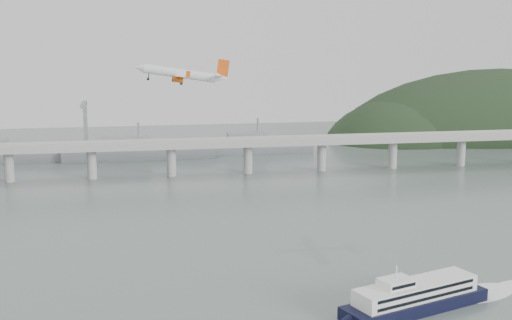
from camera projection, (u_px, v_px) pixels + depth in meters
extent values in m
plane|color=#576561|center=(282.00, 282.00, 253.36)|extent=(900.00, 900.00, 0.00)
cube|color=#989896|center=(217.00, 144.00, 443.38)|extent=(800.00, 22.00, 2.20)
cube|color=#989896|center=(219.00, 144.00, 432.85)|extent=(800.00, 0.60, 1.80)
cube|color=#989896|center=(216.00, 139.00, 453.18)|extent=(800.00, 0.60, 1.80)
cylinder|color=#989896|center=(9.00, 167.00, 423.21)|extent=(6.00, 6.00, 21.00)
cylinder|color=#989896|center=(92.00, 164.00, 431.71)|extent=(6.00, 6.00, 21.00)
cylinder|color=#989896|center=(171.00, 161.00, 440.20)|extent=(6.00, 6.00, 21.00)
cylinder|color=#989896|center=(248.00, 159.00, 448.70)|extent=(6.00, 6.00, 21.00)
cylinder|color=#989896|center=(322.00, 157.00, 457.19)|extent=(6.00, 6.00, 21.00)
cylinder|color=#989896|center=(393.00, 154.00, 465.69)|extent=(6.00, 6.00, 21.00)
cylinder|color=#989896|center=(461.00, 152.00, 474.18)|extent=(6.00, 6.00, 21.00)
ellipsoid|color=black|center=(496.00, 155.00, 622.09)|extent=(320.00, 150.00, 156.00)
ellipsoid|color=black|center=(401.00, 153.00, 595.17)|extent=(140.00, 110.00, 96.00)
cube|color=slate|center=(139.00, 154.00, 500.75)|extent=(110.55, 21.43, 8.00)
cube|color=slate|center=(124.00, 143.00, 497.42)|extent=(39.01, 16.73, 8.00)
cylinder|color=slate|center=(139.00, 132.00, 497.83)|extent=(1.60, 1.60, 14.00)
cube|color=slate|center=(258.00, 148.00, 525.73)|extent=(85.00, 13.60, 8.00)
cube|color=slate|center=(247.00, 138.00, 522.82)|extent=(29.75, 11.90, 8.00)
cylinder|color=slate|center=(258.00, 127.00, 522.81)|extent=(1.60, 1.60, 14.00)
cube|color=slate|center=(86.00, 127.00, 524.93)|extent=(3.00, 3.00, 40.00)
cube|color=slate|center=(84.00, 105.00, 511.96)|extent=(3.00, 28.00, 3.00)
cube|color=black|center=(415.00, 304.00, 227.50)|extent=(55.42, 30.29, 4.33)
cube|color=silver|center=(416.00, 290.00, 226.61)|extent=(46.52, 25.36, 5.42)
cube|color=black|center=(428.00, 291.00, 221.67)|extent=(38.89, 13.86, 1.08)
cube|color=black|center=(427.00, 299.00, 222.14)|extent=(38.89, 13.86, 1.08)
cube|color=black|center=(405.00, 281.00, 231.04)|extent=(38.89, 13.86, 1.08)
cube|color=black|center=(404.00, 288.00, 231.52)|extent=(38.89, 13.86, 1.08)
cube|color=silver|center=(396.00, 283.00, 221.68)|extent=(12.74, 10.76, 2.82)
cube|color=black|center=(404.00, 286.00, 218.38)|extent=(9.24, 3.37, 1.08)
cylinder|color=silver|center=(396.00, 272.00, 221.04)|extent=(0.69, 0.69, 4.33)
ellipsoid|color=white|center=(480.00, 293.00, 242.52)|extent=(34.62, 25.10, 0.22)
ellipsoid|color=white|center=(509.00, 285.00, 249.84)|extent=(24.67, 15.14, 0.22)
cylinder|color=silver|center=(180.00, 73.00, 298.26)|extent=(31.59, 7.87, 8.48)
cone|color=silver|center=(139.00, 68.00, 296.05)|extent=(5.43, 4.56, 4.63)
cone|color=silver|center=(222.00, 78.00, 300.47)|extent=(6.15, 4.15, 4.79)
cube|color=silver|center=(182.00, 76.00, 298.53)|extent=(7.99, 38.04, 3.14)
cube|color=silver|center=(219.00, 76.00, 300.25)|extent=(4.41, 13.54, 1.48)
cube|color=#DB4E0E|center=(223.00, 68.00, 299.96)|extent=(6.02, 1.05, 7.87)
cylinder|color=#DB4E0E|center=(178.00, 79.00, 304.52)|extent=(5.26, 3.14, 3.22)
cylinder|color=black|center=(173.00, 78.00, 304.23)|extent=(0.96, 2.60, 2.59)
cube|color=silver|center=(178.00, 77.00, 304.39)|extent=(2.95, 0.53, 1.73)
cylinder|color=#DB4E0E|center=(178.00, 80.00, 292.48)|extent=(5.26, 3.14, 3.22)
cylinder|color=black|center=(172.00, 79.00, 292.19)|extent=(0.96, 2.60, 2.59)
cube|color=silver|center=(178.00, 77.00, 292.35)|extent=(2.95, 0.53, 1.73)
cylinder|color=black|center=(182.00, 81.00, 301.60)|extent=(0.81, 0.54, 2.71)
cylinder|color=black|center=(181.00, 83.00, 301.74)|extent=(1.41, 0.58, 1.41)
cylinder|color=black|center=(182.00, 81.00, 295.91)|extent=(0.81, 0.54, 2.71)
cylinder|color=black|center=(181.00, 84.00, 296.05)|extent=(1.41, 0.58, 1.41)
cylinder|color=black|center=(148.00, 76.00, 296.96)|extent=(0.81, 0.54, 2.71)
cylinder|color=black|center=(148.00, 79.00, 297.10)|extent=(1.41, 0.58, 1.41)
cube|color=#DB4E0E|center=(187.00, 74.00, 317.25)|extent=(2.16, 0.46, 2.90)
cube|color=#DB4E0E|center=(188.00, 74.00, 280.05)|extent=(2.16, 0.46, 2.90)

